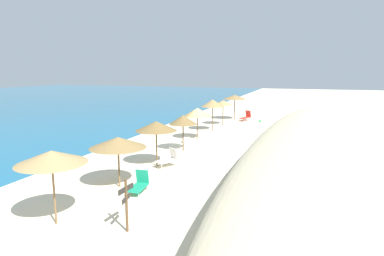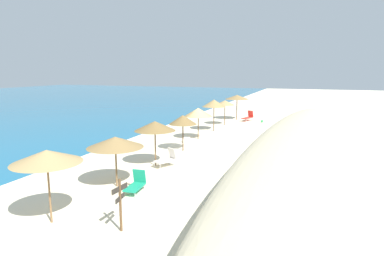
{
  "view_description": "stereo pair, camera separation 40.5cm",
  "coord_description": "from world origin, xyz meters",
  "px_view_note": "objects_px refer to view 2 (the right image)",
  "views": [
    {
      "loc": [
        -23.51,
        -7.29,
        5.47
      ],
      "look_at": [
        -2.03,
        0.28,
        1.48
      ],
      "focal_mm": 30.74,
      "sensor_mm": 36.0,
      "label": 1
    },
    {
      "loc": [
        -23.37,
        -7.67,
        5.47
      ],
      "look_at": [
        -2.03,
        0.28,
        1.48
      ],
      "focal_mm": 30.74,
      "sensor_mm": 36.0,
      "label": 2
    }
  ],
  "objects_px": {
    "wooden_signpost": "(120,200)",
    "beach_umbrella_7": "(237,97)",
    "lounge_chair_2": "(248,117)",
    "beach_umbrella_6": "(225,103)",
    "lounge_chair_1": "(136,184)",
    "lounge_chair_0": "(167,159)",
    "beach_umbrella_5": "(214,103)",
    "beach_umbrella_1": "(115,142)",
    "beach_umbrella_2": "(155,126)",
    "beach_umbrella_4": "(198,112)",
    "cooler_box": "(187,140)",
    "beach_ball": "(262,121)",
    "beach_umbrella_0": "(47,157)",
    "beach_umbrella_3": "(183,120)"
  },
  "relations": [
    {
      "from": "wooden_signpost",
      "to": "beach_umbrella_7",
      "type": "bearing_deg",
      "value": 8.0
    },
    {
      "from": "lounge_chair_2",
      "to": "wooden_signpost",
      "type": "xyz_separation_m",
      "value": [
        -26.7,
        -0.72,
        0.67
      ]
    },
    {
      "from": "beach_umbrella_6",
      "to": "lounge_chair_2",
      "type": "distance_m",
      "value": 4.51
    },
    {
      "from": "lounge_chair_1",
      "to": "lounge_chair_2",
      "type": "relative_size",
      "value": 0.73
    },
    {
      "from": "lounge_chair_0",
      "to": "lounge_chair_2",
      "type": "height_order",
      "value": "lounge_chair_2"
    },
    {
      "from": "beach_umbrella_5",
      "to": "lounge_chair_2",
      "type": "bearing_deg",
      "value": -13.68
    },
    {
      "from": "beach_umbrella_1",
      "to": "beach_umbrella_2",
      "type": "distance_m",
      "value": 3.78
    },
    {
      "from": "beach_umbrella_4",
      "to": "cooler_box",
      "type": "relative_size",
      "value": 5.27
    },
    {
      "from": "beach_umbrella_2",
      "to": "cooler_box",
      "type": "bearing_deg",
      "value": 4.77
    },
    {
      "from": "beach_umbrella_1",
      "to": "lounge_chair_0",
      "type": "xyz_separation_m",
      "value": [
        3.84,
        -0.89,
        -1.69
      ]
    },
    {
      "from": "beach_umbrella_1",
      "to": "beach_umbrella_2",
      "type": "bearing_deg",
      "value": -2.59
    },
    {
      "from": "lounge_chair_1",
      "to": "beach_ball",
      "type": "distance_m",
      "value": 22.67
    },
    {
      "from": "beach_umbrella_1",
      "to": "lounge_chair_0",
      "type": "distance_m",
      "value": 4.29
    },
    {
      "from": "lounge_chair_2",
      "to": "lounge_chair_0",
      "type": "bearing_deg",
      "value": 104.17
    },
    {
      "from": "beach_umbrella_0",
      "to": "lounge_chair_2",
      "type": "distance_m",
      "value": 27.19
    },
    {
      "from": "lounge_chair_0",
      "to": "beach_umbrella_5",
      "type": "bearing_deg",
      "value": -56.73
    },
    {
      "from": "beach_umbrella_2",
      "to": "lounge_chair_0",
      "type": "relative_size",
      "value": 1.84
    },
    {
      "from": "lounge_chair_0",
      "to": "cooler_box",
      "type": "xyz_separation_m",
      "value": [
        6.31,
        1.25,
        -0.27
      ]
    },
    {
      "from": "beach_umbrella_4",
      "to": "cooler_box",
      "type": "height_order",
      "value": "beach_umbrella_4"
    },
    {
      "from": "beach_umbrella_0",
      "to": "beach_ball",
      "type": "xyz_separation_m",
      "value": [
        26.35,
        -3.63,
        -2.35
      ]
    },
    {
      "from": "beach_umbrella_7",
      "to": "lounge_chair_1",
      "type": "xyz_separation_m",
      "value": [
        -23.55,
        -0.69,
        -2.16
      ]
    },
    {
      "from": "lounge_chair_1",
      "to": "beach_ball",
      "type": "bearing_deg",
      "value": -101.34
    },
    {
      "from": "beach_umbrella_3",
      "to": "wooden_signpost",
      "type": "distance_m",
      "value": 11.74
    },
    {
      "from": "beach_umbrella_3",
      "to": "beach_ball",
      "type": "relative_size",
      "value": 9.49
    },
    {
      "from": "beach_umbrella_3",
      "to": "wooden_signpost",
      "type": "xyz_separation_m",
      "value": [
        -11.46,
        -2.33,
        -1.05
      ]
    },
    {
      "from": "wooden_signpost",
      "to": "cooler_box",
      "type": "xyz_separation_m",
      "value": [
        13.92,
        3.0,
        -0.91
      ]
    },
    {
      "from": "beach_umbrella_1",
      "to": "beach_umbrella_6",
      "type": "bearing_deg",
      "value": -0.69
    },
    {
      "from": "beach_umbrella_7",
      "to": "lounge_chair_0",
      "type": "xyz_separation_m",
      "value": [
        -19.39,
        -0.34,
        -2.07
      ]
    },
    {
      "from": "wooden_signpost",
      "to": "beach_ball",
      "type": "bearing_deg",
      "value": 1.6
    },
    {
      "from": "beach_umbrella_2",
      "to": "beach_umbrella_5",
      "type": "height_order",
      "value": "beach_umbrella_5"
    },
    {
      "from": "beach_umbrella_2",
      "to": "beach_umbrella_3",
      "type": "height_order",
      "value": "beach_umbrella_2"
    },
    {
      "from": "beach_umbrella_0",
      "to": "cooler_box",
      "type": "xyz_separation_m",
      "value": [
        14.26,
        0.26,
        -2.28
      ]
    },
    {
      "from": "beach_umbrella_5",
      "to": "lounge_chair_0",
      "type": "xyz_separation_m",
      "value": [
        -11.8,
        -0.75,
        -2.08
      ]
    },
    {
      "from": "beach_umbrella_4",
      "to": "lounge_chair_0",
      "type": "distance_m",
      "value": 8.1
    },
    {
      "from": "beach_umbrella_6",
      "to": "beach_umbrella_2",
      "type": "bearing_deg",
      "value": 179.77
    },
    {
      "from": "beach_umbrella_3",
      "to": "beach_umbrella_7",
      "type": "bearing_deg",
      "value": -0.88
    },
    {
      "from": "beach_umbrella_0",
      "to": "beach_umbrella_4",
      "type": "distance_m",
      "value": 15.82
    },
    {
      "from": "beach_umbrella_6",
      "to": "beach_umbrella_4",
      "type": "bearing_deg",
      "value": 178.3
    },
    {
      "from": "lounge_chair_2",
      "to": "beach_ball",
      "type": "relative_size",
      "value": 6.86
    },
    {
      "from": "beach_umbrella_1",
      "to": "lounge_chair_2",
      "type": "height_order",
      "value": "beach_umbrella_1"
    },
    {
      "from": "lounge_chair_2",
      "to": "wooden_signpost",
      "type": "bearing_deg",
      "value": 108.8
    },
    {
      "from": "beach_umbrella_4",
      "to": "lounge_chair_0",
      "type": "xyz_separation_m",
      "value": [
        -7.87,
        -0.88,
        -1.72
      ]
    },
    {
      "from": "lounge_chair_1",
      "to": "cooler_box",
      "type": "bearing_deg",
      "value": -86.84
    },
    {
      "from": "beach_umbrella_0",
      "to": "lounge_chair_2",
      "type": "height_order",
      "value": "beach_umbrella_0"
    },
    {
      "from": "beach_umbrella_5",
      "to": "beach_umbrella_2",
      "type": "bearing_deg",
      "value": -179.84
    },
    {
      "from": "cooler_box",
      "to": "beach_umbrella_0",
      "type": "bearing_deg",
      "value": -178.94
    },
    {
      "from": "lounge_chair_0",
      "to": "cooler_box",
      "type": "height_order",
      "value": "lounge_chair_0"
    },
    {
      "from": "lounge_chair_0",
      "to": "beach_umbrella_3",
      "type": "bearing_deg",
      "value": -51.84
    },
    {
      "from": "beach_umbrella_1",
      "to": "lounge_chair_2",
      "type": "xyz_separation_m",
      "value": [
        22.93,
        -1.91,
        -1.72
      ]
    },
    {
      "from": "beach_umbrella_1",
      "to": "beach_umbrella_7",
      "type": "relative_size",
      "value": 0.95
    }
  ]
}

